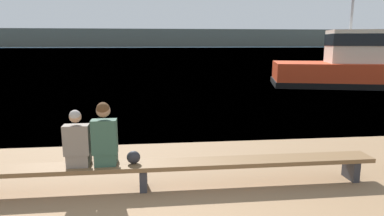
{
  "coord_description": "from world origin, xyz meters",
  "views": [
    {
      "loc": [
        0.13,
        -2.38,
        2.45
      ],
      "look_at": [
        1.11,
        6.14,
        0.8
      ],
      "focal_mm": 32.0,
      "sensor_mm": 36.0,
      "label": 1
    }
  ],
  "objects_px": {
    "person_left": "(77,143)",
    "person_right": "(105,137)",
    "shopping_bag": "(134,157)",
    "bench_main": "(143,168)",
    "tugboat_red": "(347,69)"
  },
  "relations": [
    {
      "from": "shopping_bag",
      "to": "tugboat_red",
      "type": "xyz_separation_m",
      "value": [
        11.26,
        12.75,
        0.43
      ]
    },
    {
      "from": "person_right",
      "to": "tugboat_red",
      "type": "relative_size",
      "value": 0.12
    },
    {
      "from": "bench_main",
      "to": "person_left",
      "type": "relative_size",
      "value": 8.52
    },
    {
      "from": "person_left",
      "to": "tugboat_red",
      "type": "height_order",
      "value": "tugboat_red"
    },
    {
      "from": "bench_main",
      "to": "tugboat_red",
      "type": "height_order",
      "value": "tugboat_red"
    },
    {
      "from": "bench_main",
      "to": "person_right",
      "type": "relative_size",
      "value": 7.6
    },
    {
      "from": "person_left",
      "to": "shopping_bag",
      "type": "relative_size",
      "value": 4.21
    },
    {
      "from": "person_right",
      "to": "bench_main",
      "type": "bearing_deg",
      "value": -0.24
    },
    {
      "from": "tugboat_red",
      "to": "shopping_bag",
      "type": "bearing_deg",
      "value": 153.7
    },
    {
      "from": "person_right",
      "to": "shopping_bag",
      "type": "bearing_deg",
      "value": 1.61
    },
    {
      "from": "person_left",
      "to": "person_right",
      "type": "height_order",
      "value": "person_right"
    },
    {
      "from": "person_right",
      "to": "person_left",
      "type": "bearing_deg",
      "value": 179.33
    },
    {
      "from": "bench_main",
      "to": "shopping_bag",
      "type": "height_order",
      "value": "shopping_bag"
    },
    {
      "from": "bench_main",
      "to": "shopping_bag",
      "type": "relative_size",
      "value": 35.86
    },
    {
      "from": "person_left",
      "to": "shopping_bag",
      "type": "bearing_deg",
      "value": 0.48
    }
  ]
}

